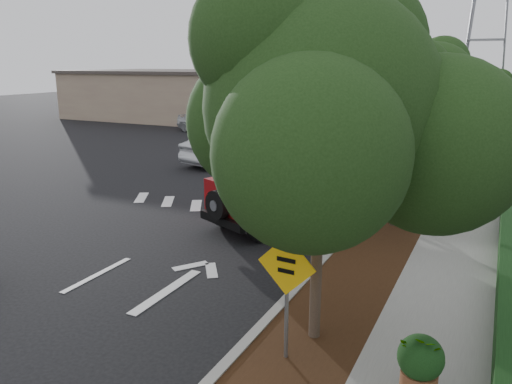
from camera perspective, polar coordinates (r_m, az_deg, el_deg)
The scene contains 17 objects.
ground at distance 12.56m, azimuth -17.65°, elevation -8.99°, with size 120.00×120.00×0.00m, color black.
curb at distance 21.04m, azimuth 15.58°, elevation 0.88°, with size 0.20×70.00×0.15m, color #9E9B93.
planting_strip at distance 20.90m, azimuth 18.27°, elevation 0.54°, with size 1.80×70.00×0.12m, color black.
sidewalk at distance 20.75m, azimuth 23.45°, elevation -0.04°, with size 2.00×70.00×0.12m, color gray.
commercial_building at distance 45.28m, azimuth -6.35°, elevation 10.90°, with size 22.00×12.00×4.00m, color gray.
transmission_tower at distance 56.42m, azimuth 24.07°, elevation 8.42°, with size 7.00×4.00×28.00m, color slate, non-canonical shape.
street_tree_near at distance 9.46m, azimuth 6.63°, elevation -16.58°, with size 3.80×3.80×5.92m, color #183311, non-canonical shape.
street_tree_mid at distance 15.68m, azimuth 15.31°, elevation -4.06°, with size 3.20×3.20×5.32m, color #183311, non-canonical shape.
street_tree_far at distance 21.88m, azimuth 18.64°, elevation 0.96°, with size 3.40×3.40×5.62m, color #183311, non-canonical shape.
light_pole_a at distance 37.51m, azimuth 2.85°, elevation 7.14°, with size 2.00×0.22×9.00m, color slate, non-canonical shape.
light_pole_b at distance 49.01m, azimuth 7.40°, elevation 8.80°, with size 2.00×0.22×9.00m, color slate, non-canonical shape.
red_jeep at distance 15.37m, azimuth 3.08°, elevation 0.61°, with size 3.47×4.69×2.29m.
silver_suv_ahead at distance 19.83m, azimuth 2.69°, elevation 2.64°, with size 2.55×5.53×1.54m, color #ADAFB6.
silver_sedan_oncoming at distance 24.80m, azimuth -3.21°, elevation 5.16°, with size 1.72×4.94×1.63m, color #A5A8AC.
parked_suv at distance 35.95m, azimuth -5.80°, elevation 8.05°, with size 1.90×4.73×1.61m, color #9B9EA2.
speed_hump_sign at distance 8.10m, azimuth 3.51°, elevation -10.09°, with size 1.02×0.10×2.17m.
terracotta_planter at distance 7.78m, azimuth 18.25°, elevation -18.12°, with size 0.65×0.65×1.14m.
Camera 1 is at (8.19, -8.17, 4.89)m, focal length 35.00 mm.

